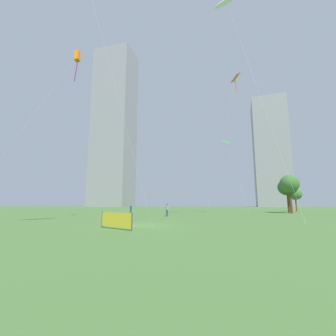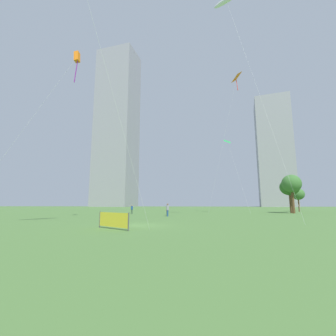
# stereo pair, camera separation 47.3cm
# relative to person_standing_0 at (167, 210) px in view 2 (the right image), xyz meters

# --- Properties ---
(ground) EXTENTS (280.00, 280.00, 0.00)m
(ground) POSITION_rel_person_standing_0_xyz_m (-0.28, -16.30, -0.90)
(ground) COLOR #4C7538
(person_standing_0) EXTENTS (0.35, 0.35, 1.57)m
(person_standing_0) POSITION_rel_person_standing_0_xyz_m (0.00, 0.00, 0.00)
(person_standing_0) COLOR #3F593F
(person_standing_0) RESTS_ON ground
(person_standing_1) EXTENTS (0.41, 0.41, 1.83)m
(person_standing_1) POSITION_rel_person_standing_0_xyz_m (0.36, -2.37, 0.15)
(person_standing_1) COLOR #1E478C
(person_standing_1) RESTS_ON ground
(person_standing_2) EXTENTS (0.35, 0.35, 1.58)m
(person_standing_2) POSITION_rel_person_standing_0_xyz_m (-7.19, 5.06, 0.01)
(person_standing_2) COLOR #3F593F
(person_standing_2) RESTS_ON ground
(kite_flying_0) EXTENTS (7.15, 3.08, 28.10)m
(kite_flying_0) POSITION_rel_person_standing_0_xyz_m (12.91, 8.67, 26.04)
(kite_flying_0) COLOR silver
(kite_flying_0) RESTS_ON ground
(kite_flying_1) EXTENTS (6.20, 10.19, 31.46)m
(kite_flying_1) POSITION_rel_person_standing_0_xyz_m (9.34, -6.13, 29.64)
(kite_flying_1) COLOR silver
(kite_flying_1) RESTS_ON ground
(kite_flying_3) EXTENTS (10.14, 3.64, 20.09)m
(kite_flying_3) POSITION_rel_person_standing_0_xyz_m (-9.44, -12.00, 18.24)
(kite_flying_3) COLOR silver
(kite_flying_3) RESTS_ON ground
(kite_flying_4) EXTENTS (3.99, 3.90, 14.63)m
(kite_flying_4) POSITION_rel_person_standing_0_xyz_m (10.76, 9.71, 13.14)
(kite_flying_4) COLOR silver
(kite_flying_4) RESTS_ON ground
(park_tree_0) EXTENTS (2.92, 2.92, 5.43)m
(park_tree_0) POSITION_rel_person_standing_0_xyz_m (28.14, 22.25, 3.14)
(park_tree_0) COLOR brown
(park_tree_0) RESTS_ON ground
(park_tree_1) EXTENTS (3.53, 3.53, 7.38)m
(park_tree_1) POSITION_rel_person_standing_0_xyz_m (22.66, 11.18, 4.67)
(park_tree_1) COLOR brown
(park_tree_1) RESTS_ON ground
(park_tree_2) EXTENTS (3.71, 3.71, 6.72)m
(park_tree_2) POSITION_rel_person_standing_0_xyz_m (22.98, 13.12, 4.12)
(park_tree_2) COLOR brown
(park_tree_2) RESTS_ON ground
(distant_highrise_0) EXTENTS (25.22, 28.94, 70.36)m
(distant_highrise_0) POSITION_rel_person_standing_0_xyz_m (54.38, 117.59, 34.28)
(distant_highrise_0) COLOR #939399
(distant_highrise_0) RESTS_ON ground
(distant_highrise_1) EXTENTS (28.25, 23.44, 109.13)m
(distant_highrise_1) POSITION_rel_person_standing_0_xyz_m (-50.22, 108.33, 53.66)
(distant_highrise_1) COLOR #939399
(distant_highrise_1) RESTS_ON ground
(event_banner) EXTENTS (2.94, 1.95, 1.21)m
(event_banner) POSITION_rel_person_standing_0_xyz_m (-1.26, -19.26, -0.26)
(event_banner) COLOR #4C4C4C
(event_banner) RESTS_ON ground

